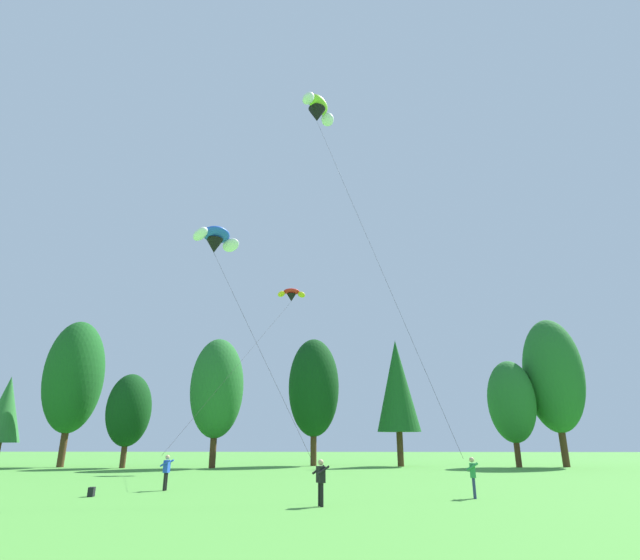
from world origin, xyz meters
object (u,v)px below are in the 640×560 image
kite_flyer_near (166,469)px  backpack (91,492)px  parafoil_kite_mid_blue_white (216,240)px  parafoil_kite_far_lime_white (318,110)px  parafoil_kite_high_red_yellow (291,294)px  kite_flyer_far (473,474)px  kite_flyer_mid (321,478)px

kite_flyer_near → backpack: (-2.37, -2.85, -0.80)m
parafoil_kite_mid_blue_white → parafoil_kite_far_lime_white: (5.88, 3.70, 11.84)m
kite_flyer_near → parafoil_kite_far_lime_white: size_ratio=0.07×
parafoil_kite_mid_blue_white → backpack: 14.32m
parafoil_kite_mid_blue_white → kite_flyer_near: bearing=-179.0°
parafoil_kite_high_red_yellow → parafoil_kite_far_lime_white: bearing=-78.6°
kite_flyer_near → parafoil_kite_high_red_yellow: 24.58m
parafoil_kite_high_red_yellow → backpack: bearing=-107.3°
kite_flyer_near → parafoil_kite_high_red_yellow: (4.45, 19.02, 14.92)m
kite_flyer_far → parafoil_kite_mid_blue_white: bearing=166.4°
kite_flyer_near → parafoil_kite_far_lime_white: parafoil_kite_far_lime_white is taller
kite_flyer_near → backpack: 3.79m
kite_flyer_near → kite_flyer_mid: 10.02m
kite_flyer_mid → backpack: 10.89m
parafoil_kite_mid_blue_white → parafoil_kite_far_lime_white: size_ratio=0.52×
kite_flyer_mid → parafoil_kite_far_lime_white: 26.36m
parafoil_kite_far_lime_white → parafoil_kite_high_red_yellow: bearing=101.4°
kite_flyer_near → parafoil_kite_far_lime_white: 25.88m
kite_flyer_far → backpack: size_ratio=4.23×
kite_flyer_mid → parafoil_kite_high_red_yellow: size_ratio=0.09×
parafoil_kite_high_red_yellow → backpack: size_ratio=49.11×
parafoil_kite_far_lime_white → backpack: (-9.90, -6.58, -25.28)m
kite_flyer_far → parafoil_kite_mid_blue_white: parafoil_kite_mid_blue_white is taller
kite_flyer_mid → parafoil_kite_mid_blue_white: bearing=136.5°
parafoil_kite_high_red_yellow → parafoil_kite_far_lime_white: 18.30m
kite_flyer_far → parafoil_kite_high_red_yellow: parafoil_kite_high_red_yellow is taller
parafoil_kite_high_red_yellow → parafoil_kite_mid_blue_white: bearing=-98.4°
kite_flyer_near → parafoil_kite_far_lime_white: bearing=26.4°
kite_flyer_mid → parafoil_kite_mid_blue_white: size_ratio=0.13×
parafoil_kite_far_lime_white → backpack: bearing=-146.4°
kite_flyer_near → kite_flyer_mid: (8.02, -6.02, 0.00)m
backpack → kite_flyer_far: bearing=-98.4°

